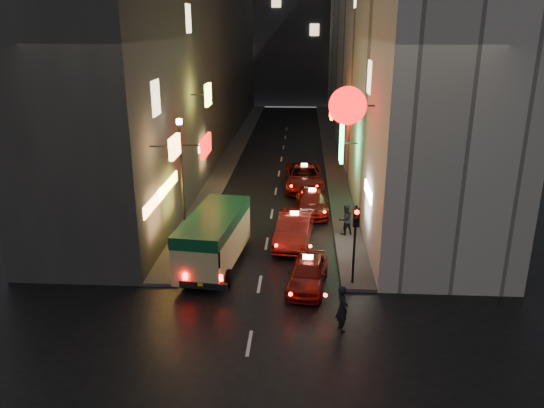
% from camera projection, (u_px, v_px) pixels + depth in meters
% --- Properties ---
extents(building_left, '(7.64, 52.00, 18.00)m').
position_uv_depth(building_left, '(189.00, 45.00, 44.61)').
color(building_left, '#3D3A37').
rests_on(building_left, ground).
extents(building_right, '(8.10, 52.00, 18.00)m').
position_uv_depth(building_right, '(380.00, 46.00, 43.72)').
color(building_right, beige).
rests_on(building_right, ground).
extents(building_far, '(30.00, 10.00, 22.00)m').
position_uv_depth(building_far, '(292.00, 22.00, 73.77)').
color(building_far, '#37363C').
rests_on(building_far, ground).
extents(sidewalk_left, '(1.50, 52.00, 0.15)m').
position_uv_depth(sidewalk_left, '(235.00, 150.00, 47.28)').
color(sidewalk_left, '#44423F').
rests_on(sidewalk_left, ground).
extents(sidewalk_right, '(1.50, 52.00, 0.15)m').
position_uv_depth(sidewalk_right, '(331.00, 151.00, 46.80)').
color(sidewalk_right, '#44423F').
rests_on(sidewalk_right, ground).
extents(minibus, '(2.77, 6.17, 2.56)m').
position_uv_depth(minibus, '(214.00, 234.00, 24.15)').
color(minibus, '#C6BB7B').
rests_on(minibus, ground).
extents(taxi_near, '(2.55, 4.97, 1.68)m').
position_uv_depth(taxi_near, '(308.00, 271.00, 22.51)').
color(taxi_near, maroon).
rests_on(taxi_near, ground).
extents(taxi_second, '(2.90, 5.84, 1.96)m').
position_uv_depth(taxi_second, '(294.00, 226.00, 27.04)').
color(taxi_second, maroon).
rests_on(taxi_second, ground).
extents(taxi_third, '(2.12, 4.84, 1.69)m').
position_uv_depth(taxi_third, '(312.00, 200.00, 31.56)').
color(taxi_third, maroon).
rests_on(taxi_third, ground).
extents(taxi_far, '(2.58, 5.87, 2.01)m').
position_uv_depth(taxi_far, '(304.00, 175.00, 36.08)').
color(taxi_far, maroon).
rests_on(taxi_far, ground).
extents(pedestrian_crossing, '(0.61, 0.76, 2.02)m').
position_uv_depth(pedestrian_crossing, '(342.00, 305.00, 19.22)').
color(pedestrian_crossing, black).
rests_on(pedestrian_crossing, ground).
extents(pedestrian_sidewalk, '(0.80, 0.67, 1.82)m').
position_uv_depth(pedestrian_sidewalk, '(345.00, 218.00, 27.76)').
color(pedestrian_sidewalk, black).
rests_on(pedestrian_sidewalk, sidewalk_right).
extents(traffic_light, '(0.26, 0.43, 3.50)m').
position_uv_depth(traffic_light, '(356.00, 229.00, 21.85)').
color(traffic_light, black).
rests_on(traffic_light, sidewalk_right).
extents(lamp_post, '(0.28, 0.28, 6.22)m').
position_uv_depth(lamp_post, '(182.00, 172.00, 26.25)').
color(lamp_post, black).
rests_on(lamp_post, sidewalk_left).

